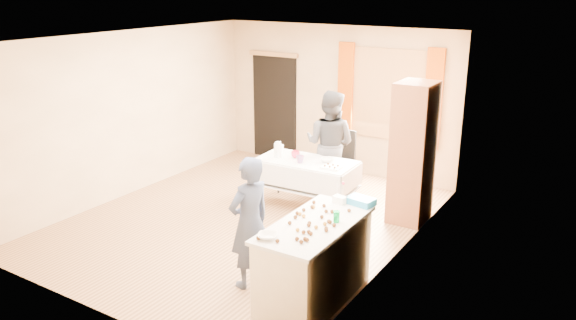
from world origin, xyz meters
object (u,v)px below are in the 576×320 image
Objects in this scene: party_table at (306,179)px; girl at (250,223)px; cabinet at (413,153)px; woman at (330,144)px; chair at (338,172)px; counter at (314,262)px.

party_table is 2.43m from girl.
woman is at bearing 169.66° from cabinet.
woman is at bearing -80.77° from chair.
chair is at bearing 112.84° from counter.
counter is at bearing 111.73° from woman.
girl reaches higher than counter.
woman is at bearing 82.94° from party_table.
cabinet is at bearing 87.80° from counter.
party_table is at bearing -166.00° from cabinet.
counter is at bearing -56.09° from chair.
chair is at bearing 83.86° from party_table.
party_table is 0.90× the size of woman.
woman is at bearing -155.18° from girl.
cabinet is 2.67m from counter.
party_table is at bearing 122.18° from counter.
cabinet reaches higher than girl.
party_table is 0.76m from woman.
cabinet is 1.34× the size of counter.
woman reaches higher than girl.
chair is at bearing 158.10° from cabinet.
party_table is at bearing -82.65° from chair.
counter is 0.97× the size of party_table.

